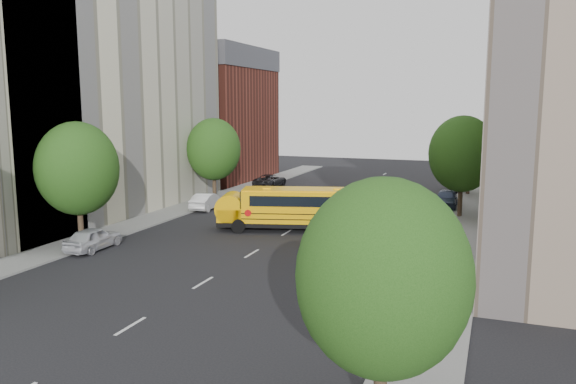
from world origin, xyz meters
The scene contains 21 objects.
ground centered at (0.00, 0.00, 0.00)m, with size 120.00×120.00×0.00m, color black.
sidewalk_left centered at (-11.50, 5.00, 0.06)m, with size 3.00×80.00×0.12m, color slate.
sidewalk_right centered at (11.50, 5.00, 0.06)m, with size 3.00×80.00×0.12m, color slate.
lane_markings centered at (0.00, 10.00, 0.01)m, with size 0.15×64.00×0.01m, color silver.
building_left_cream centered at (-18.00, 6.00, 10.00)m, with size 10.00×26.00×20.00m, color beige.
building_left_redbrick centered at (-18.00, 28.00, 6.50)m, with size 10.00×15.00×13.00m, color maroon.
building_right_far centered at (18.00, 20.00, 9.00)m, with size 10.00×22.00×18.00m, color #BAB190.
building_right_sidewall centered at (18.00, 9.00, 9.00)m, with size 10.10×0.30×18.00m, color brown.
street_tree_1 centered at (-11.00, -4.00, 4.95)m, with size 5.12×5.12×7.90m.
street_tree_2 centered at (-11.00, 14.00, 4.83)m, with size 4.99×4.99×7.71m.
street_tree_3 centered at (11.00, -18.00, 4.45)m, with size 4.61×4.61×7.11m.
street_tree_4 centered at (11.00, 14.00, 5.08)m, with size 5.25×5.25×8.10m.
street_tree_5 centered at (11.00, 26.00, 4.70)m, with size 4.86×4.86×7.51m.
school_bus centered at (0.20, 4.90, 1.73)m, with size 11.23×5.41×3.10m.
safari_truck centered at (8.08, 2.98, 1.34)m, with size 6.25×3.85×2.53m.
parked_car_0 centered at (-9.60, -4.57, 0.72)m, with size 1.70×4.21×1.44m, color silver.
parked_car_1 centered at (-9.60, 10.01, 0.71)m, with size 1.50×4.31×1.42m, color silver.
parked_car_2 centered at (-9.60, 24.23, 0.69)m, with size 2.29×4.97×1.38m, color black.
parked_car_3 centered at (9.60, -9.86, 0.64)m, with size 1.78×4.38×1.27m, color maroon.
parked_car_4 centered at (9.60, 17.91, 0.79)m, with size 1.87×4.64×1.58m, color #374360.
parked_car_5 centered at (9.60, 28.44, 0.71)m, with size 1.50×4.32×1.42m, color gray.
Camera 1 is at (13.62, -32.05, 8.92)m, focal length 35.00 mm.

